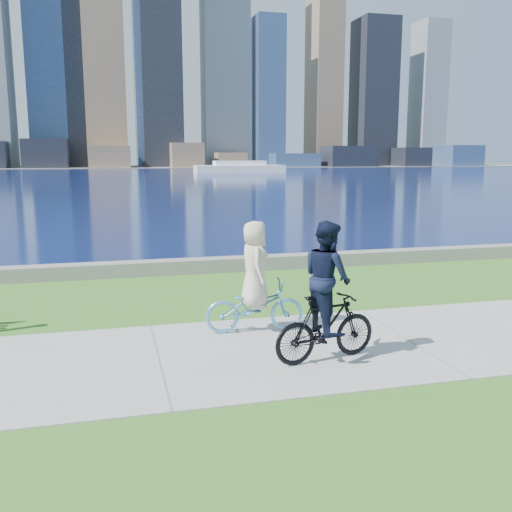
% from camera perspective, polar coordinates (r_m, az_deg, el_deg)
% --- Properties ---
extents(ground, '(320.00, 320.00, 0.00)m').
position_cam_1_polar(ground, '(8.60, -9.68, -10.35)').
color(ground, '#306A1C').
rests_on(ground, ground).
extents(concrete_path, '(80.00, 3.50, 0.02)m').
position_cam_1_polar(concrete_path, '(8.60, -9.68, -10.29)').
color(concrete_path, '#9B9B96').
rests_on(concrete_path, ground).
extents(seawall, '(90.00, 0.50, 0.35)m').
position_cam_1_polar(seawall, '(14.53, -11.75, -1.24)').
color(seawall, slate).
rests_on(seawall, ground).
extents(bay_water, '(320.00, 131.00, 0.01)m').
position_cam_1_polar(bay_water, '(80.10, -14.04, 7.72)').
color(bay_water, '#0B1849').
rests_on(bay_water, ground).
extents(far_shore, '(320.00, 30.00, 0.12)m').
position_cam_1_polar(far_shore, '(138.08, -14.26, 8.63)').
color(far_shore, gray).
rests_on(far_shore, ground).
extents(city_skyline, '(176.31, 21.79, 76.00)m').
position_cam_1_polar(city_skyline, '(139.69, -15.67, 19.15)').
color(city_skyline, navy).
rests_on(city_skyline, ground).
extents(ferry_far, '(14.27, 4.08, 1.94)m').
position_cam_1_polar(ferry_far, '(92.22, -1.65, 8.80)').
color(ferry_far, white).
rests_on(ferry_far, ground).
extents(cyclist_woman, '(0.73, 1.72, 1.89)m').
position_cam_1_polar(cyclist_woman, '(9.59, -0.14, -3.55)').
color(cyclist_woman, '#5AAADB').
rests_on(cyclist_woman, ground).
extents(cyclist_man, '(0.79, 1.71, 2.05)m').
position_cam_1_polar(cyclist_man, '(8.28, 7.05, -4.66)').
color(cyclist_man, black).
rests_on(cyclist_man, ground).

